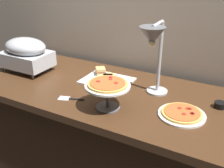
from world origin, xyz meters
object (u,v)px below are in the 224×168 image
Objects in this scene: chafing_dish at (26,53)px; serving_spatula at (70,99)px; pizza_plate_front at (182,114)px; sandwich_platter at (107,78)px; sauce_cup_near at (220,105)px; pizza_plate_center at (108,87)px; heat_lamp at (154,43)px.

chafing_dish is 0.65m from serving_spatula.
chafing_dish reaches higher than pizza_plate_front.
sauce_cup_near is at bearing -0.92° from sandwich_platter.
pizza_plate_front is at bearing 16.39° from pizza_plate_center.
chafing_dish is 1.45m from sauce_cup_near.
chafing_dish is 1.06× the size of sandwich_platter.
sauce_cup_near is at bearing 28.70° from pizza_plate_center.
serving_spatula is at bearing -152.68° from heat_lamp.
pizza_plate_front is at bearing -21.27° from heat_lamp.
serving_spatula is (-0.07, -0.36, -0.02)m from sandwich_platter.
heat_lamp reaches higher than pizza_plate_center.
chafing_dish is 1.40× the size of pizza_plate_center.
pizza_plate_center is at bearing -131.38° from heat_lamp.
pizza_plate_center is (-0.19, -0.21, -0.24)m from heat_lamp.
serving_spatula is at bearing -100.32° from sandwich_platter.
chafing_dish reaches higher than sandwich_platter.
chafing_dish is 0.68m from sandwich_platter.
chafing_dish is 0.88m from pizza_plate_center.
pizza_plate_center is 3.96× the size of sauce_cup_near.
sandwich_platter is at bearing 79.68° from serving_spatula.
pizza_plate_center is (0.85, -0.21, -0.01)m from chafing_dish.
heat_lamp reaches higher than chafing_dish.
heat_lamp is 0.44m from pizza_plate_front.
sauce_cup_near is (0.40, 0.11, -0.35)m from heat_lamp.
sauce_cup_near is at bearing 15.44° from heat_lamp.
heat_lamp is 0.37m from pizza_plate_center.
sandwich_platter is 2.06× the size of serving_spatula.
chafing_dish is 0.77× the size of heat_lamp.
pizza_plate_center is (-0.42, -0.12, 0.12)m from pizza_plate_front.
pizza_plate_front is at bearing 11.93° from serving_spatula.
chafing_dish is at bearing 175.93° from pizza_plate_front.
sandwich_platter is at bearing 162.18° from heat_lamp.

